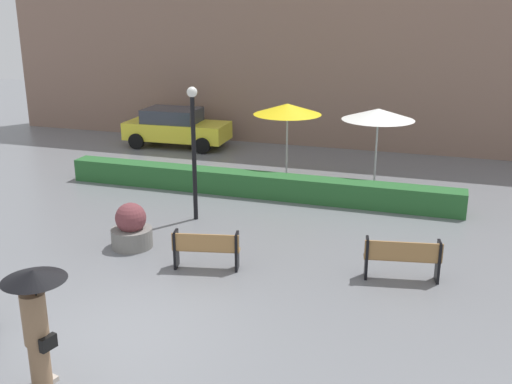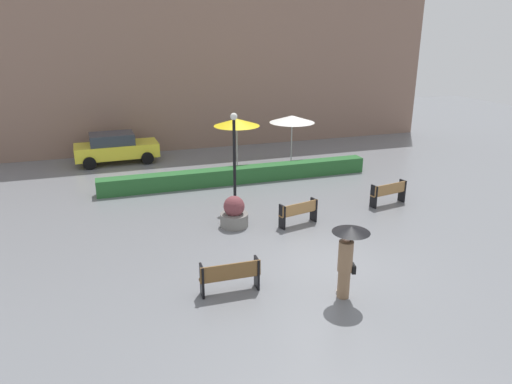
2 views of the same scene
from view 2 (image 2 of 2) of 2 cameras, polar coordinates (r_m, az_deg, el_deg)
ground_plane at (r=14.54m, az=8.34°, el=-8.44°), size 60.00×60.00×0.00m
bench_mid_center at (r=16.90m, az=5.19°, el=-2.37°), size 1.53×0.66×0.87m
bench_near_left at (r=12.68m, az=-3.14°, el=-9.96°), size 1.63×0.40×0.89m
bench_far_right at (r=19.49m, az=15.74°, el=0.01°), size 1.66×0.63×0.91m
pedestrian_with_umbrella at (r=12.33m, az=10.97°, el=-7.11°), size 0.97×0.97×2.00m
planter_pot at (r=16.76m, az=-2.65°, el=-2.61°), size 1.00×1.00×1.13m
lamp_post at (r=18.53m, az=-2.64°, el=5.28°), size 0.28×0.28×3.64m
patio_umbrella_yellow at (r=23.04m, az=-2.35°, el=8.39°), size 2.23×2.23×2.58m
patio_umbrella_white at (r=24.06m, az=4.37°, el=8.76°), size 2.28×2.28×2.56m
hedge_strip at (r=21.61m, az=-2.10°, el=2.08°), size 12.44×0.70×0.71m
building_facade at (r=28.19m, az=-6.16°, el=14.41°), size 28.00×1.20×8.85m
parked_car at (r=25.81m, az=-16.57°, el=5.18°), size 4.26×2.10×1.57m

